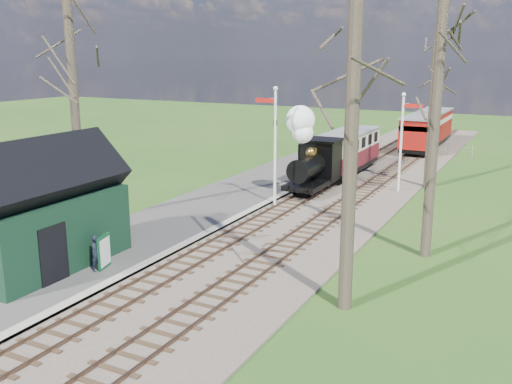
% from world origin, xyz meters
% --- Properties ---
extents(ground, '(140.00, 140.00, 0.00)m').
position_xyz_m(ground, '(0.00, 0.00, 0.00)').
color(ground, '#26551A').
rests_on(ground, ground).
extents(distant_hills, '(114.40, 48.00, 22.02)m').
position_xyz_m(distant_hills, '(1.40, 64.38, -16.21)').
color(distant_hills, '#385B23').
rests_on(distant_hills, ground).
extents(ballast_bed, '(8.00, 60.00, 0.10)m').
position_xyz_m(ballast_bed, '(1.30, 22.00, 0.05)').
color(ballast_bed, brown).
rests_on(ballast_bed, ground).
extents(track_near, '(1.60, 60.00, 0.15)m').
position_xyz_m(track_near, '(0.00, 22.00, 0.10)').
color(track_near, brown).
rests_on(track_near, ground).
extents(track_far, '(1.60, 60.00, 0.15)m').
position_xyz_m(track_far, '(2.60, 22.00, 0.10)').
color(track_far, brown).
rests_on(track_far, ground).
extents(platform, '(5.00, 44.00, 0.20)m').
position_xyz_m(platform, '(-3.50, 14.00, 0.10)').
color(platform, '#474442').
rests_on(platform, ground).
extents(coping_strip, '(0.40, 44.00, 0.21)m').
position_xyz_m(coping_strip, '(-1.20, 14.00, 0.10)').
color(coping_strip, '#B2AD9E').
rests_on(coping_strip, ground).
extents(station_shed, '(3.25, 6.30, 4.78)m').
position_xyz_m(station_shed, '(-4.30, 4.00, 2.27)').
color(station_shed, black).
rests_on(station_shed, platform).
extents(semaphore_near, '(1.22, 0.24, 6.22)m').
position_xyz_m(semaphore_near, '(-0.77, 16.00, 3.62)').
color(semaphore_near, silver).
rests_on(semaphore_near, ground).
extents(semaphore_far, '(1.22, 0.24, 5.72)m').
position_xyz_m(semaphore_far, '(4.37, 22.00, 3.35)').
color(semaphore_far, silver).
rests_on(semaphore_far, ground).
extents(bare_trees, '(15.51, 22.39, 12.00)m').
position_xyz_m(bare_trees, '(1.33, 10.10, 5.21)').
color(bare_trees, '#382D23').
rests_on(bare_trees, ground).
extents(fence_line, '(12.60, 0.08, 1.00)m').
position_xyz_m(fence_line, '(0.30, 36.00, 0.55)').
color(fence_line, slate).
rests_on(fence_line, ground).
extents(locomotive, '(1.98, 4.63, 4.96)m').
position_xyz_m(locomotive, '(-0.01, 19.41, 2.27)').
color(locomotive, black).
rests_on(locomotive, ground).
extents(coach, '(2.31, 7.93, 2.44)m').
position_xyz_m(coach, '(0.00, 25.48, 1.66)').
color(coach, black).
rests_on(coach, ground).
extents(red_carriage_a, '(2.34, 5.79, 2.46)m').
position_xyz_m(red_carriage_a, '(2.60, 35.96, 1.67)').
color(red_carriage_a, black).
rests_on(red_carriage_a, ground).
extents(red_carriage_b, '(2.34, 5.79, 2.46)m').
position_xyz_m(red_carriage_b, '(2.60, 41.46, 1.67)').
color(red_carriage_b, black).
rests_on(red_carriage_b, ground).
extents(sign_board, '(0.31, 0.84, 1.24)m').
position_xyz_m(sign_board, '(-2.21, 4.80, 0.82)').
color(sign_board, '#0E4424').
rests_on(sign_board, platform).
extents(bench, '(0.52, 1.60, 0.90)m').
position_xyz_m(bench, '(-3.39, 4.58, 0.62)').
color(bench, '#4C311B').
rests_on(bench, platform).
extents(person, '(0.35, 0.50, 1.32)m').
position_xyz_m(person, '(-2.28, 4.48, 0.86)').
color(person, black).
rests_on(person, platform).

